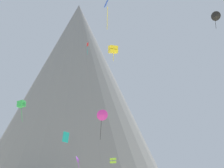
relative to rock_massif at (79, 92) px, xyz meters
The scene contains 10 objects.
rock_massif is the anchor object (origin of this frame).
kite_teal_low 57.29m from the rock_massif, 82.28° to the right, with size 0.93×0.96×1.74m.
kite_lime_low 44.96m from the rock_massif, 69.27° to the right, with size 1.37×1.37×1.11m.
kite_black_high 51.05m from the rock_massif, 40.87° to the right, with size 2.40×1.97×4.47m.
kite_violet_low 46.75m from the rock_massif, 80.04° to the right, with size 0.91×1.61×4.45m.
kite_yellow_mid 51.69m from the rock_massif, 73.84° to the right, with size 1.88×1.94×3.05m.
kite_red_high 20.15m from the rock_massif, 73.57° to the right, with size 0.62×0.72×3.90m.
kite_magenta_mid 37.55m from the rock_massif, 71.70° to the right, with size 2.52×0.64×6.70m.
kite_blue_high 56.16m from the rock_massif, 76.05° to the right, with size 0.93×0.66×5.52m.
kite_green_mid 46.61m from the rock_massif, 94.29° to the right, with size 1.54×1.48×4.08m.
Camera 1 is at (5.10, -27.98, 3.89)m, focal length 49.68 mm.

